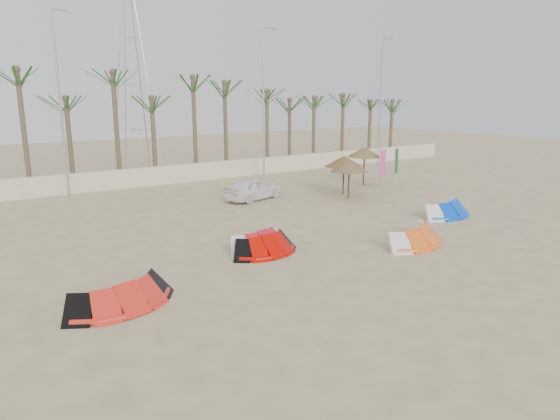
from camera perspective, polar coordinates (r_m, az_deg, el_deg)
ground at (r=17.96m, az=10.89°, el=-7.68°), size 120.00×120.00×0.00m
boundary_wall at (r=36.27m, az=-14.35°, el=3.78°), size 60.00×0.30×1.30m
palm_line at (r=37.47m, az=-14.69°, el=12.96°), size 52.00×4.00×7.70m
lamp_b at (r=32.33m, az=-23.77°, el=11.11°), size 1.25×0.14×11.00m
lamp_c at (r=37.56m, az=-1.87°, el=12.33°), size 1.25×0.14×11.00m
lamp_d at (r=45.12m, az=11.43°, el=12.23°), size 1.25×0.14×11.00m
pylon at (r=42.30m, az=-15.82°, el=4.09°), size 3.00×3.00×14.00m
kite_red_left at (r=16.21m, az=-17.99°, el=-8.85°), size 3.71×2.22×0.90m
kite_red_mid at (r=20.26m, az=-2.04°, el=-3.77°), size 3.07×1.76×0.90m
kite_red_right at (r=20.94m, az=-2.67°, el=-3.21°), size 3.39×2.22×0.90m
kite_orange at (r=22.35m, az=14.58°, el=-2.56°), size 3.96×2.44×0.90m
kite_blue at (r=27.99m, az=18.07°, el=0.35°), size 3.86×2.21×0.90m
parasol_left at (r=31.93m, az=7.31°, el=5.55°), size 2.45×2.45×2.49m
parasol_mid at (r=30.76m, az=7.91°, el=5.02°), size 2.31×2.31×2.37m
parasol_right at (r=35.32m, az=9.64°, el=6.56°), size 2.40×2.40×2.72m
flag_pink at (r=34.28m, az=11.51°, el=5.11°), size 0.44×0.17×2.81m
flag_green at (r=36.26m, az=13.17°, el=5.35°), size 0.45×0.12×2.69m
car at (r=30.35m, az=-3.07°, el=2.44°), size 4.25×2.59×1.35m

